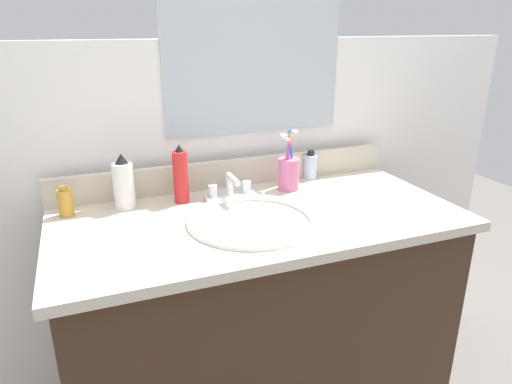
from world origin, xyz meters
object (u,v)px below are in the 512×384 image
at_px(cup_pink, 288,172).
at_px(bottle_gel_clear, 310,166).
at_px(faucet, 230,190).
at_px(bottle_lotion_white, 124,184).
at_px(bottle_spray_red, 181,176).
at_px(bottle_oil_amber, 65,202).

bearing_deg(cup_pink, bottle_gel_clear, 31.95).
height_order(faucet, cup_pink, cup_pink).
bearing_deg(faucet, bottle_gel_clear, 15.16).
xyz_separation_m(faucet, bottle_gel_clear, (0.32, 0.09, 0.02)).
distance_m(bottle_lotion_white, bottle_spray_red, 0.17).
bearing_deg(bottle_lotion_white, cup_pink, -2.57).
bearing_deg(bottle_gel_clear, bottle_lotion_white, -175.42).
bearing_deg(cup_pink, bottle_oil_amber, 178.02).
distance_m(faucet, bottle_lotion_white, 0.32).
distance_m(bottle_lotion_white, bottle_oil_amber, 0.17).
distance_m(bottle_lotion_white, bottle_gel_clear, 0.64).
bearing_deg(cup_pink, bottle_lotion_white, 177.43).
xyz_separation_m(faucet, bottle_spray_red, (-0.15, 0.03, 0.06)).
xyz_separation_m(bottle_oil_amber, bottle_gel_clear, (0.80, 0.05, 0.00)).
xyz_separation_m(faucet, cup_pink, (0.20, 0.01, 0.03)).
xyz_separation_m(faucet, bottle_lotion_white, (-0.31, 0.04, 0.05)).
bearing_deg(faucet, bottle_oil_amber, 175.58).
relative_size(faucet, bottle_lotion_white, 0.97).
distance_m(bottle_lotion_white, cup_pink, 0.52).
distance_m(bottle_oil_amber, bottle_spray_red, 0.33).
bearing_deg(bottle_lotion_white, bottle_oil_amber, 179.90).
xyz_separation_m(bottle_oil_amber, cup_pink, (0.68, -0.02, 0.02)).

